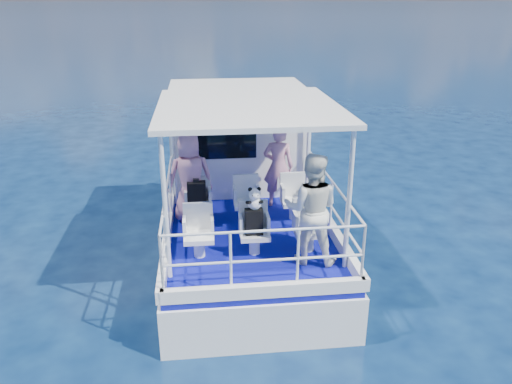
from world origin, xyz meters
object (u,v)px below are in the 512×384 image
at_px(backpack_center, 254,222).
at_px(passenger_port_fwd, 190,177).
at_px(passenger_stbd_aft, 311,209).
at_px(panda, 255,198).

bearing_deg(backpack_center, passenger_port_fwd, 123.66).
bearing_deg(passenger_stbd_aft, passenger_port_fwd, -27.25).
relative_size(passenger_stbd_aft, panda, 4.90).
bearing_deg(passenger_stbd_aft, panda, -2.79).
distance_m(passenger_port_fwd, passenger_stbd_aft, 2.59).
relative_size(passenger_port_fwd, backpack_center, 3.97).
bearing_deg(panda, passenger_port_fwd, 124.32).
height_order(passenger_port_fwd, panda, passenger_port_fwd).
height_order(passenger_stbd_aft, backpack_center, passenger_stbd_aft).
height_order(passenger_port_fwd, passenger_stbd_aft, passenger_stbd_aft).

